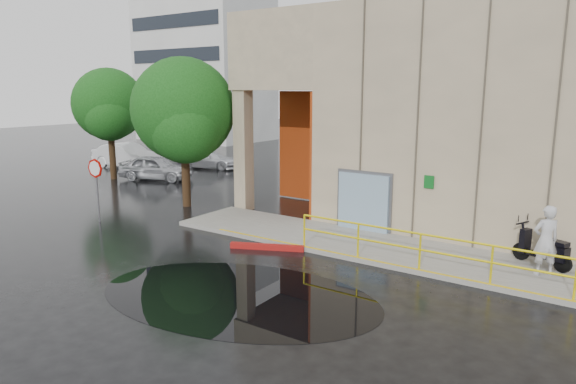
# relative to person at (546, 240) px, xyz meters

# --- Properties ---
(ground) EXTENTS (120.00, 120.00, 0.00)m
(ground) POSITION_rel_person_xyz_m (-6.21, -4.59, -1.11)
(ground) COLOR black
(ground) RESTS_ON ground
(sidewalk) EXTENTS (20.00, 3.00, 0.15)m
(sidewalk) POSITION_rel_person_xyz_m (-2.21, -0.09, -1.03)
(sidewalk) COLOR gray
(sidewalk) RESTS_ON ground
(building) EXTENTS (20.00, 10.17, 8.00)m
(building) POSITION_rel_person_xyz_m (-1.11, 6.39, 3.10)
(building) COLOR gray
(building) RESTS_ON ground
(guardrail) EXTENTS (9.56, 0.06, 1.03)m
(guardrail) POSITION_rel_person_xyz_m (-1.96, -1.44, -0.43)
(guardrail) COLOR yellow
(guardrail) RESTS_ON sidewalk
(distant_building) EXTENTS (12.00, 8.08, 15.00)m
(distant_building) POSITION_rel_person_xyz_m (-34.21, 23.38, 6.40)
(distant_building) COLOR beige
(distant_building) RESTS_ON ground
(person) EXTENTS (0.83, 0.79, 1.91)m
(person) POSITION_rel_person_xyz_m (0.00, 0.00, 0.00)
(person) COLOR #BABBC0
(person) RESTS_ON sidewalk
(scooter) EXTENTS (1.79, 1.21, 1.36)m
(scooter) POSITION_rel_person_xyz_m (-0.14, 0.72, -0.18)
(scooter) COLOR black
(scooter) RESTS_ON sidewalk
(stop_sign) EXTENTS (0.74, 0.12, 2.47)m
(stop_sign) POSITION_rel_person_xyz_m (-15.17, -2.96, 0.70)
(stop_sign) COLOR slate
(stop_sign) RESTS_ON ground
(red_curb) EXTENTS (2.26, 1.16, 0.18)m
(red_curb) POSITION_rel_person_xyz_m (-7.71, -2.09, -1.02)
(red_curb) COLOR #9F1512
(red_curb) RESTS_ON ground
(puddle) EXTENTS (8.12, 6.00, 0.01)m
(puddle) POSITION_rel_person_xyz_m (-6.08, -5.52, -1.10)
(puddle) COLOR black
(puddle) RESTS_ON ground
(car_a) EXTENTS (4.41, 3.00, 1.39)m
(car_a) POSITION_rel_person_xyz_m (-20.46, 4.58, -0.41)
(car_a) COLOR #B2B4BA
(car_a) RESTS_ON ground
(car_b) EXTENTS (4.93, 2.08, 1.58)m
(car_b) POSITION_rel_person_xyz_m (-25.40, 6.54, -0.31)
(car_b) COLOR white
(car_b) RESTS_ON ground
(car_c) EXTENTS (4.34, 2.74, 1.17)m
(car_c) POSITION_rel_person_xyz_m (-20.95, 9.37, -0.52)
(car_c) COLOR silver
(car_c) RESTS_ON ground
(tree_near) EXTENTS (4.38, 4.38, 6.38)m
(tree_near) POSITION_rel_person_xyz_m (-14.16, 0.77, 2.91)
(tree_near) COLOR black
(tree_near) RESTS_ON ground
(tree_far) EXTENTS (3.96, 3.95, 6.19)m
(tree_far) POSITION_rel_person_xyz_m (-22.58, 3.34, 2.94)
(tree_far) COLOR black
(tree_far) RESTS_ON ground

